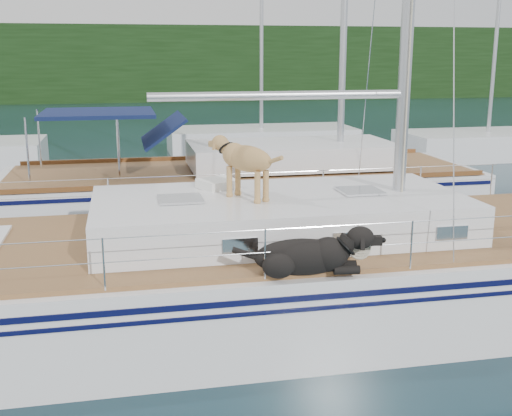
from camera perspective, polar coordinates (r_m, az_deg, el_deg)
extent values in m
plane|color=black|center=(9.47, -2.76, -9.88)|extent=(120.00, 120.00, 0.00)
cube|color=black|center=(53.61, -10.58, 12.50)|extent=(90.00, 3.00, 6.00)
cube|color=#595147|center=(54.89, -10.51, 10.01)|extent=(92.00, 1.00, 1.20)
cube|color=white|center=(9.28, -2.79, -7.05)|extent=(12.00, 3.80, 1.40)
cube|color=olive|center=(9.05, -2.85, -2.72)|extent=(11.52, 3.50, 0.06)
cube|color=white|center=(9.12, 2.10, -0.59)|extent=(5.20, 2.50, 0.55)
cylinder|color=silver|center=(8.86, 2.20, 9.96)|extent=(3.60, 0.12, 0.12)
cylinder|color=silver|center=(7.23, -0.74, -2.03)|extent=(10.56, 0.01, 0.01)
cylinder|color=silver|center=(10.60, -4.36, 2.95)|extent=(10.56, 0.01, 0.01)
cube|color=#1E30BE|center=(10.25, -8.45, -0.58)|extent=(0.88, 0.82, 0.06)
cube|color=white|center=(9.58, -3.39, 2.17)|extent=(0.67, 0.63, 0.13)
torus|color=beige|center=(7.71, 9.24, -2.77)|extent=(0.39, 0.19, 0.37)
cube|color=white|center=(15.16, -1.26, 0.92)|extent=(11.00, 3.50, 1.30)
cube|color=olive|center=(15.04, -1.27, 3.34)|extent=(10.56, 3.29, 0.06)
cube|color=white|center=(15.24, 3.18, 4.79)|extent=(4.80, 2.30, 0.55)
cube|color=#101F46|center=(14.62, -13.86, 8.20)|extent=(2.40, 2.30, 0.08)
cube|color=white|center=(25.38, 0.47, 5.92)|extent=(7.20, 3.00, 1.10)
cube|color=white|center=(25.59, 19.84, 5.19)|extent=(6.40, 3.00, 1.10)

